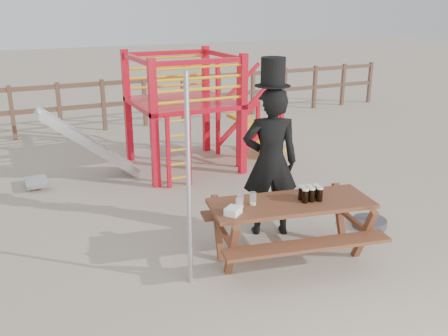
% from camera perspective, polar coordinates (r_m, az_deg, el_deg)
% --- Properties ---
extents(ground, '(60.00, 60.00, 0.00)m').
position_cam_1_polar(ground, '(6.24, 5.88, -9.47)').
color(ground, tan).
rests_on(ground, ground).
extents(back_fence, '(15.09, 0.09, 1.20)m').
position_cam_1_polar(back_fence, '(12.23, -11.34, 7.88)').
color(back_fence, brown).
rests_on(back_fence, ground).
extents(playground_fort, '(4.71, 1.84, 2.10)m').
position_cam_1_polar(playground_fort, '(8.99, -5.13, 6.60)').
color(playground_fort, red).
rests_on(playground_fort, ground).
extents(picnic_table, '(2.09, 1.62, 0.73)m').
position_cam_1_polar(picnic_table, '(5.92, 7.58, -6.22)').
color(picnic_table, brown).
rests_on(picnic_table, ground).
extents(man_with_hat, '(0.83, 0.69, 2.29)m').
position_cam_1_polar(man_with_hat, '(6.35, 5.33, 1.10)').
color(man_with_hat, black).
rests_on(man_with_hat, ground).
extents(metal_pole, '(0.05, 0.05, 2.30)m').
position_cam_1_polar(metal_pole, '(5.11, -4.06, -1.81)').
color(metal_pole, '#B2B2B7').
rests_on(metal_pole, ground).
extents(parasol_base, '(0.46, 0.46, 0.19)m').
position_cam_1_polar(parasol_base, '(7.11, 16.29, -6.03)').
color(parasol_base, '#37373C').
rests_on(parasol_base, ground).
extents(paper_bag, '(0.23, 0.22, 0.08)m').
position_cam_1_polar(paper_bag, '(5.41, 1.05, -4.93)').
color(paper_bag, white).
rests_on(paper_bag, picnic_table).
extents(stout_pints, '(0.27, 0.20, 0.17)m').
position_cam_1_polar(stout_pints, '(5.85, 9.84, -2.86)').
color(stout_pints, black).
rests_on(stout_pints, picnic_table).
extents(empty_glasses, '(0.31, 0.18, 0.15)m').
position_cam_1_polar(empty_glasses, '(5.57, 2.31, -3.90)').
color(empty_glasses, silver).
rests_on(empty_glasses, picnic_table).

